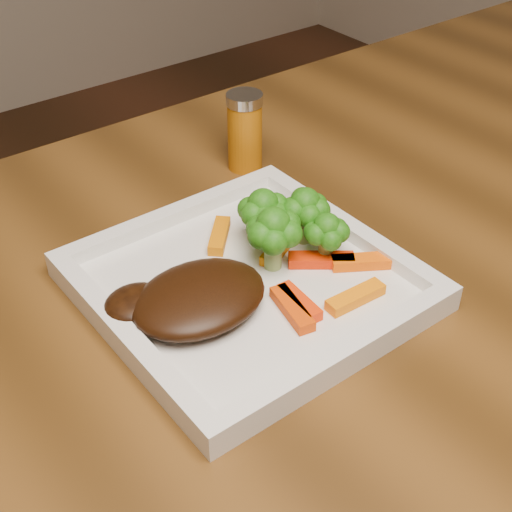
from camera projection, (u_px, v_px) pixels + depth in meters
plate at (247, 287)px, 0.65m from camera, size 0.27×0.27×0.01m
steak at (199, 298)px, 0.61m from camera, size 0.12×0.10×0.03m
broccoli_0 at (263, 213)px, 0.68m from camera, size 0.07×0.07×0.07m
broccoli_1 at (305, 213)px, 0.68m from camera, size 0.07×0.07×0.06m
broccoli_2 at (326, 234)px, 0.66m from camera, size 0.06×0.06×0.06m
broccoli_3 at (273, 240)px, 0.65m from camera, size 0.08×0.08×0.06m
carrot_0 at (355, 297)px, 0.62m from camera, size 0.06×0.02×0.01m
carrot_1 at (364, 262)px, 0.67m from camera, size 0.06×0.05×0.01m
carrot_2 at (299, 302)px, 0.62m from camera, size 0.02×0.05×0.01m
carrot_3 at (308, 221)px, 0.72m from camera, size 0.06×0.02×0.01m
carrot_4 at (219, 236)px, 0.70m from camera, size 0.05×0.05×0.01m
carrot_5 at (321, 260)px, 0.67m from camera, size 0.06×0.05×0.01m
carrot_6 at (278, 249)px, 0.68m from camera, size 0.05×0.03×0.01m
spice_shaker at (245, 132)px, 0.81m from camera, size 0.05×0.05×0.09m
carrot_7 at (292, 309)px, 0.61m from camera, size 0.03×0.06×0.01m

